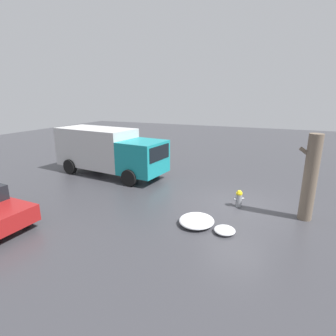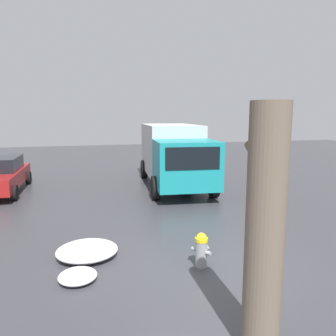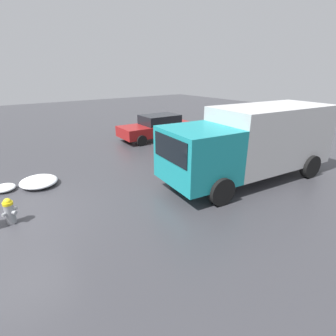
{
  "view_description": "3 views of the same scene",
  "coord_description": "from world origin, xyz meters",
  "px_view_note": "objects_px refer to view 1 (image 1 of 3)",
  "views": [
    {
      "loc": [
        -1.37,
        10.77,
        4.61
      ],
      "look_at": [
        3.58,
        -0.63,
        1.17
      ],
      "focal_mm": 28.0,
      "sensor_mm": 36.0,
      "label": 1
    },
    {
      "loc": [
        -6.01,
        2.44,
        3.13
      ],
      "look_at": [
        4.42,
        -0.54,
        1.4
      ],
      "focal_mm": 35.0,
      "sensor_mm": 36.0,
      "label": 2
    },
    {
      "loc": [
        -0.21,
        -7.62,
        3.96
      ],
      "look_at": [
        4.69,
        -0.93,
        0.86
      ],
      "focal_mm": 28.0,
      "sensor_mm": 36.0,
      "label": 3
    }
  ],
  "objects_px": {
    "fire_hydrant": "(239,198)",
    "pedestrian": "(136,162)",
    "tree_trunk": "(310,178)",
    "delivery_truck": "(108,150)"
  },
  "relations": [
    {
      "from": "pedestrian",
      "to": "fire_hydrant",
      "type": "bearing_deg",
      "value": -146.42
    },
    {
      "from": "delivery_truck",
      "to": "fire_hydrant",
      "type": "bearing_deg",
      "value": 83.49
    },
    {
      "from": "tree_trunk",
      "to": "delivery_truck",
      "type": "height_order",
      "value": "tree_trunk"
    },
    {
      "from": "tree_trunk",
      "to": "pedestrian",
      "type": "height_order",
      "value": "tree_trunk"
    },
    {
      "from": "tree_trunk",
      "to": "delivery_truck",
      "type": "xyz_separation_m",
      "value": [
        10.52,
        -1.98,
        -0.17
      ]
    },
    {
      "from": "delivery_truck",
      "to": "pedestrian",
      "type": "height_order",
      "value": "delivery_truck"
    },
    {
      "from": "fire_hydrant",
      "to": "delivery_truck",
      "type": "bearing_deg",
      "value": 41.83
    },
    {
      "from": "fire_hydrant",
      "to": "pedestrian",
      "type": "height_order",
      "value": "pedestrian"
    },
    {
      "from": "fire_hydrant",
      "to": "pedestrian",
      "type": "relative_size",
      "value": 0.44
    },
    {
      "from": "delivery_truck",
      "to": "pedestrian",
      "type": "relative_size",
      "value": 4.16
    }
  ]
}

